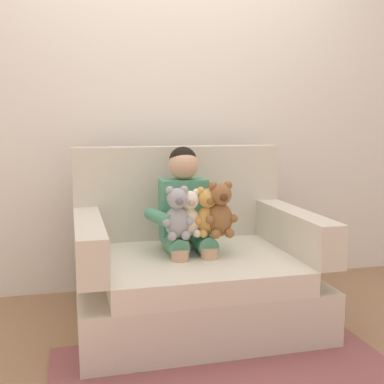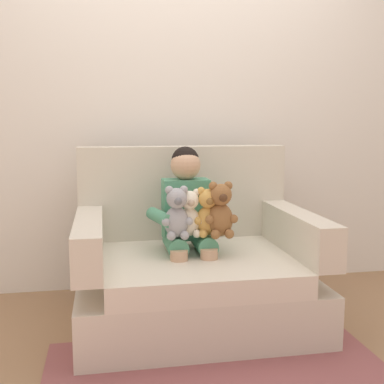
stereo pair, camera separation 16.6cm
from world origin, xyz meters
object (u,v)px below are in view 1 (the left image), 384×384
object	(u,v)px
plush_grey	(177,214)
plush_honey	(208,213)
seated_child	(186,213)
plush_cream	(189,214)
plush_brown	(220,211)
armchair	(192,269)

from	to	relation	value
plush_grey	plush_honey	xyz separation A→B (m)	(0.17, 0.02, -0.01)
seated_child	plush_honey	xyz separation A→B (m)	(0.09, -0.13, 0.02)
plush_grey	plush_cream	distance (m)	0.08
plush_brown	plush_grey	bearing A→B (deg)	178.95
armchair	seated_child	size ratio (longest dim) A/B	1.55
armchair	seated_child	xyz separation A→B (m)	(-0.03, 0.03, 0.31)
seated_child	plush_honey	distance (m)	0.16
plush_grey	plush_brown	size ratio (longest dim) A/B	0.94
armchair	plush_cream	world-z (taller)	armchair
seated_child	plush_cream	distance (m)	0.12
armchair	plush_grey	size ratio (longest dim) A/B	4.56
armchair	plush_brown	bearing A→B (deg)	-47.52
plush_grey	armchair	bearing A→B (deg)	56.67
plush_honey	plush_cream	xyz separation A→B (m)	(-0.10, 0.01, -0.00)
plush_cream	seated_child	bearing A→B (deg)	74.91
seated_child	plush_brown	xyz separation A→B (m)	(0.15, -0.16, 0.04)
plush_grey	plush_cream	world-z (taller)	plush_grey
seated_child	plush_cream	size ratio (longest dim) A/B	3.20
plush_honey	plush_grey	bearing A→B (deg)	-162.48
seated_child	plush_honey	bearing A→B (deg)	-62.34
plush_honey	plush_brown	world-z (taller)	plush_brown
seated_child	plush_grey	world-z (taller)	seated_child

